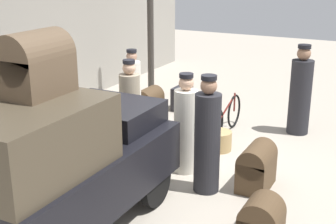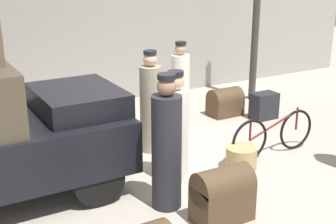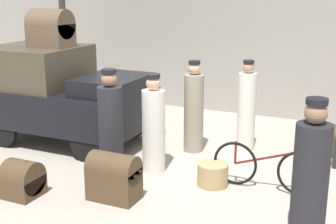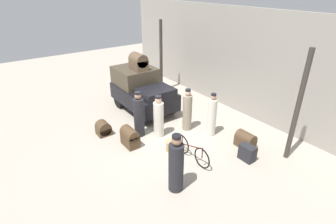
{
  "view_description": "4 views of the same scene",
  "coord_description": "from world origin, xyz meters",
  "px_view_note": "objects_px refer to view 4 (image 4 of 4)",
  "views": [
    {
      "loc": [
        -6.36,
        -3.22,
        3.36
      ],
      "look_at": [
        0.2,
        0.2,
        0.95
      ],
      "focal_mm": 50.0,
      "sensor_mm": 36.0,
      "label": 1
    },
    {
      "loc": [
        -3.1,
        -5.57,
        3.15
      ],
      "look_at": [
        0.2,
        0.2,
        0.95
      ],
      "focal_mm": 50.0,
      "sensor_mm": 36.0,
      "label": 2
    },
    {
      "loc": [
        3.43,
        -6.82,
        3.05
      ],
      "look_at": [
        0.2,
        0.2,
        0.95
      ],
      "focal_mm": 50.0,
      "sensor_mm": 36.0,
      "label": 3
    },
    {
      "loc": [
        7.39,
        -5.0,
        5.38
      ],
      "look_at": [
        0.2,
        0.2,
        0.95
      ],
      "focal_mm": 28.0,
      "sensor_mm": 36.0,
      "label": 4
    }
  ],
  "objects_px": {
    "porter_standing_middle": "(139,116)",
    "conductor_in_dark_uniform": "(176,166)",
    "wicker_basket": "(173,146)",
    "trunk_large_brown": "(245,140)",
    "porter_with_bicycle": "(187,111)",
    "suitcase_tan_flat": "(103,129)",
    "truck": "(142,89)",
    "trunk_barrel_dark": "(130,137)",
    "porter_carrying_trunk": "(159,118)",
    "bicycle": "(192,150)",
    "trunk_umber_medium": "(247,153)",
    "trunk_on_truck_roof": "(138,62)",
    "porter_lifting_near_truck": "(212,116)"
  },
  "relations": [
    {
      "from": "truck",
      "to": "suitcase_tan_flat",
      "type": "height_order",
      "value": "truck"
    },
    {
      "from": "trunk_large_brown",
      "to": "bicycle",
      "type": "bearing_deg",
      "value": -104.65
    },
    {
      "from": "truck",
      "to": "trunk_on_truck_roof",
      "type": "bearing_deg",
      "value": 180.0
    },
    {
      "from": "wicker_basket",
      "to": "bicycle",
      "type": "bearing_deg",
      "value": 12.43
    },
    {
      "from": "conductor_in_dark_uniform",
      "to": "porter_carrying_trunk",
      "type": "bearing_deg",
      "value": 155.33
    },
    {
      "from": "porter_standing_middle",
      "to": "truck",
      "type": "bearing_deg",
      "value": 146.49
    },
    {
      "from": "bicycle",
      "to": "porter_lifting_near_truck",
      "type": "distance_m",
      "value": 1.9
    },
    {
      "from": "truck",
      "to": "trunk_umber_medium",
      "type": "relative_size",
      "value": 5.93
    },
    {
      "from": "trunk_on_truck_roof",
      "to": "truck",
      "type": "bearing_deg",
      "value": 0.0
    },
    {
      "from": "wicker_basket",
      "to": "porter_lifting_near_truck",
      "type": "height_order",
      "value": "porter_lifting_near_truck"
    },
    {
      "from": "conductor_in_dark_uniform",
      "to": "trunk_large_brown",
      "type": "height_order",
      "value": "conductor_in_dark_uniform"
    },
    {
      "from": "porter_lifting_near_truck",
      "to": "suitcase_tan_flat",
      "type": "distance_m",
      "value": 4.22
    },
    {
      "from": "wicker_basket",
      "to": "truck",
      "type": "bearing_deg",
      "value": 166.46
    },
    {
      "from": "truck",
      "to": "trunk_barrel_dark",
      "type": "relative_size",
      "value": 4.4
    },
    {
      "from": "porter_with_bicycle",
      "to": "suitcase_tan_flat",
      "type": "xyz_separation_m",
      "value": [
        -1.57,
        -2.91,
        -0.55
      ]
    },
    {
      "from": "trunk_umber_medium",
      "to": "trunk_large_brown",
      "type": "xyz_separation_m",
      "value": [
        -0.55,
        0.58,
        0.0
      ]
    },
    {
      "from": "conductor_in_dark_uniform",
      "to": "trunk_umber_medium",
      "type": "height_order",
      "value": "conductor_in_dark_uniform"
    },
    {
      "from": "porter_with_bicycle",
      "to": "bicycle",
      "type": "bearing_deg",
      "value": -35.22
    },
    {
      "from": "porter_carrying_trunk",
      "to": "porter_with_bicycle",
      "type": "bearing_deg",
      "value": 78.92
    },
    {
      "from": "trunk_barrel_dark",
      "to": "suitcase_tan_flat",
      "type": "distance_m",
      "value": 1.38
    },
    {
      "from": "porter_with_bicycle",
      "to": "suitcase_tan_flat",
      "type": "distance_m",
      "value": 3.35
    },
    {
      "from": "trunk_umber_medium",
      "to": "bicycle",
      "type": "bearing_deg",
      "value": -126.18
    },
    {
      "from": "bicycle",
      "to": "porter_standing_middle",
      "type": "distance_m",
      "value": 2.5
    },
    {
      "from": "wicker_basket",
      "to": "conductor_in_dark_uniform",
      "type": "xyz_separation_m",
      "value": [
        1.6,
        -1.09,
        0.64
      ]
    },
    {
      "from": "trunk_on_truck_roof",
      "to": "wicker_basket",
      "type": "bearing_deg",
      "value": -12.96
    },
    {
      "from": "truck",
      "to": "suitcase_tan_flat",
      "type": "bearing_deg",
      "value": -66.24
    },
    {
      "from": "truck",
      "to": "wicker_basket",
      "type": "relative_size",
      "value": 6.59
    },
    {
      "from": "porter_with_bicycle",
      "to": "trunk_umber_medium",
      "type": "height_order",
      "value": "porter_with_bicycle"
    },
    {
      "from": "bicycle",
      "to": "trunk_on_truck_roof",
      "type": "distance_m",
      "value": 4.89
    },
    {
      "from": "wicker_basket",
      "to": "suitcase_tan_flat",
      "type": "relative_size",
      "value": 0.87
    },
    {
      "from": "porter_with_bicycle",
      "to": "trunk_on_truck_roof",
      "type": "height_order",
      "value": "trunk_on_truck_roof"
    },
    {
      "from": "trunk_barrel_dark",
      "to": "trunk_on_truck_roof",
      "type": "height_order",
      "value": "trunk_on_truck_roof"
    },
    {
      "from": "porter_standing_middle",
      "to": "suitcase_tan_flat",
      "type": "bearing_deg",
      "value": -127.61
    },
    {
      "from": "trunk_barrel_dark",
      "to": "trunk_large_brown",
      "type": "bearing_deg",
      "value": 53.13
    },
    {
      "from": "porter_carrying_trunk",
      "to": "porter_lifting_near_truck",
      "type": "bearing_deg",
      "value": 56.74
    },
    {
      "from": "porter_lifting_near_truck",
      "to": "trunk_large_brown",
      "type": "height_order",
      "value": "porter_lifting_near_truck"
    },
    {
      "from": "truck",
      "to": "wicker_basket",
      "type": "height_order",
      "value": "truck"
    },
    {
      "from": "porter_carrying_trunk",
      "to": "suitcase_tan_flat",
      "type": "xyz_separation_m",
      "value": [
        -1.34,
        -1.7,
        -0.51
      ]
    },
    {
      "from": "suitcase_tan_flat",
      "to": "truck",
      "type": "bearing_deg",
      "value": 113.76
    },
    {
      "from": "porter_standing_middle",
      "to": "conductor_in_dark_uniform",
      "type": "distance_m",
      "value": 3.25
    },
    {
      "from": "wicker_basket",
      "to": "trunk_large_brown",
      "type": "relative_size",
      "value": 0.72
    },
    {
      "from": "wicker_basket",
      "to": "suitcase_tan_flat",
      "type": "height_order",
      "value": "suitcase_tan_flat"
    },
    {
      "from": "trunk_on_truck_roof",
      "to": "trunk_umber_medium",
      "type": "bearing_deg",
      "value": 8.54
    },
    {
      "from": "bicycle",
      "to": "conductor_in_dark_uniform",
      "type": "xyz_separation_m",
      "value": [
        0.79,
        -1.27,
        0.46
      ]
    },
    {
      "from": "porter_standing_middle",
      "to": "conductor_in_dark_uniform",
      "type": "xyz_separation_m",
      "value": [
        3.18,
        -0.66,
        -0.01
      ]
    },
    {
      "from": "conductor_in_dark_uniform",
      "to": "trunk_on_truck_roof",
      "type": "height_order",
      "value": "trunk_on_truck_roof"
    },
    {
      "from": "bicycle",
      "to": "conductor_in_dark_uniform",
      "type": "relative_size",
      "value": 0.95
    },
    {
      "from": "bicycle",
      "to": "porter_lifting_near_truck",
      "type": "relative_size",
      "value": 0.99
    },
    {
      "from": "porter_lifting_near_truck",
      "to": "trunk_barrel_dark",
      "type": "relative_size",
      "value": 2.37
    },
    {
      "from": "bicycle",
      "to": "trunk_barrel_dark",
      "type": "height_order",
      "value": "bicycle"
    }
  ]
}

